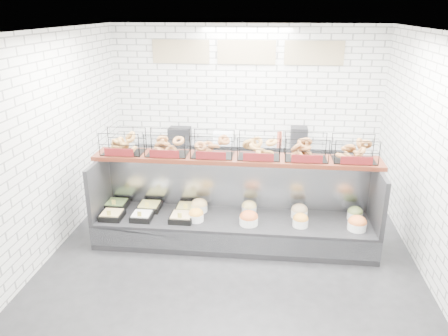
# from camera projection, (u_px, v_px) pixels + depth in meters

# --- Properties ---
(ground) EXTENTS (5.50, 5.50, 0.00)m
(ground) POSITION_uv_depth(u_px,v_px,m) (232.00, 253.00, 6.17)
(ground) COLOR black
(ground) RESTS_ON ground
(room_shell) EXTENTS (5.02, 5.51, 3.01)m
(room_shell) POSITION_uv_depth(u_px,v_px,m) (237.00, 100.00, 6.02)
(room_shell) COLOR white
(room_shell) RESTS_ON ground
(display_case) EXTENTS (4.00, 0.90, 1.20)m
(display_case) POSITION_uv_depth(u_px,v_px,m) (234.00, 221.00, 6.37)
(display_case) COLOR black
(display_case) RESTS_ON ground
(bagel_shelf) EXTENTS (4.10, 0.50, 0.40)m
(bagel_shelf) POSITION_uv_depth(u_px,v_px,m) (236.00, 148.00, 6.17)
(bagel_shelf) COLOR #3F170D
(bagel_shelf) RESTS_ON display_case
(prep_counter) EXTENTS (4.00, 0.60, 1.20)m
(prep_counter) POSITION_uv_depth(u_px,v_px,m) (243.00, 164.00, 8.27)
(prep_counter) COLOR #93969B
(prep_counter) RESTS_ON ground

